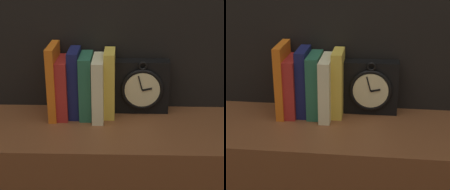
# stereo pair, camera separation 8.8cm
# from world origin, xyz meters

# --- Properties ---
(clock) EXTENTS (0.18, 0.07, 0.19)m
(clock) POSITION_xyz_m (0.10, 0.13, 0.88)
(clock) COLOR black
(clock) RESTS_ON bookshelf
(book_slot0_orange) EXTENTS (0.03, 0.15, 0.25)m
(book_slot0_orange) POSITION_xyz_m (-0.20, 0.09, 0.91)
(book_slot0_orange) COLOR orange
(book_slot0_orange) RESTS_ON bookshelf
(book_slot1_red) EXTENTS (0.04, 0.14, 0.20)m
(book_slot1_red) POSITION_xyz_m (-0.17, 0.09, 0.89)
(book_slot1_red) COLOR #AE2620
(book_slot1_red) RESTS_ON bookshelf
(book_slot2_navy) EXTENTS (0.03, 0.12, 0.23)m
(book_slot2_navy) POSITION_xyz_m (-0.13, 0.10, 0.90)
(book_slot2_navy) COLOR #171C4D
(book_slot2_navy) RESTS_ON bookshelf
(book_slot3_green) EXTENTS (0.04, 0.14, 0.21)m
(book_slot3_green) POSITION_xyz_m (-0.09, 0.10, 0.89)
(book_slot3_green) COLOR #276346
(book_slot3_green) RESTS_ON bookshelf
(book_slot4_cream) EXTENTS (0.04, 0.16, 0.21)m
(book_slot4_cream) POSITION_xyz_m (-0.05, 0.08, 0.89)
(book_slot4_cream) COLOR beige
(book_slot4_cream) RESTS_ON bookshelf
(book_slot5_yellow) EXTENTS (0.04, 0.12, 0.23)m
(book_slot5_yellow) POSITION_xyz_m (-0.01, 0.10, 0.90)
(book_slot5_yellow) COLOR yellow
(book_slot5_yellow) RESTS_ON bookshelf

